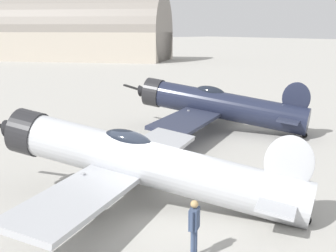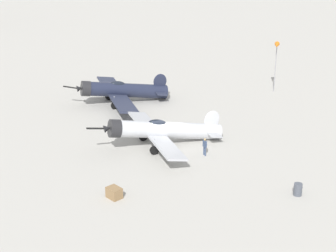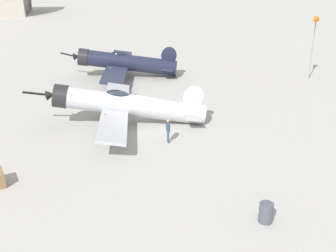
{
  "view_description": "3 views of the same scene",
  "coord_description": "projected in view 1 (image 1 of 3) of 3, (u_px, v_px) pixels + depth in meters",
  "views": [
    {
      "loc": [
        9.84,
        12.32,
        5.89
      ],
      "look_at": [
        -3.92,
        -4.09,
        1.6
      ],
      "focal_mm": 53.4,
      "sensor_mm": 36.0,
      "label": 1
    },
    {
      "loc": [
        43.5,
        9.14,
        18.99
      ],
      "look_at": [
        0.0,
        -0.0,
        1.8
      ],
      "focal_mm": 57.69,
      "sensor_mm": 36.0,
      "label": 2
    },
    {
      "loc": [
        22.74,
        14.34,
        10.69
      ],
      "look_at": [
        1.6,
        3.53,
        1.1
      ],
      "focal_mm": 44.01,
      "sensor_mm": 36.0,
      "label": 3
    }
  ],
  "objects": [
    {
      "name": "airplane_foreground",
      "position": [
        142.0,
        163.0,
        16.49
      ],
      "size": [
        10.93,
        11.0,
        3.17
      ],
      "rotation": [
        0.0,
        0.0,
        5.26
      ],
      "color": "#B7BABF",
      "rests_on": "ground_plane"
    },
    {
      "name": "ground_plane",
      "position": [
        157.0,
        206.0,
        16.61
      ],
      "size": [
        400.0,
        400.0,
        0.0
      ],
      "primitive_type": "plane",
      "color": "#A8A59E"
    },
    {
      "name": "distant_hangar",
      "position": [
        54.0,
        36.0,
        89.17
      ],
      "size": [
        35.45,
        40.11,
        13.32
      ],
      "rotation": [
        0.0,
        0.0,
        5.38
      ],
      "color": "#ADA393",
      "rests_on": "ground_plane"
    },
    {
      "name": "ground_crew_mechanic",
      "position": [
        194.0,
        223.0,
        12.77
      ],
      "size": [
        0.52,
        0.41,
        1.56
      ],
      "rotation": [
        0.0,
        0.0,
        5.3
      ],
      "color": "#384766",
      "rests_on": "ground_plane"
    },
    {
      "name": "airplane_mid_apron",
      "position": [
        217.0,
        105.0,
        28.3
      ],
      "size": [
        12.45,
        10.65,
        3.07
      ],
      "rotation": [
        0.0,
        0.0,
        5.21
      ],
      "color": "#1E2338",
      "rests_on": "ground_plane"
    }
  ]
}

